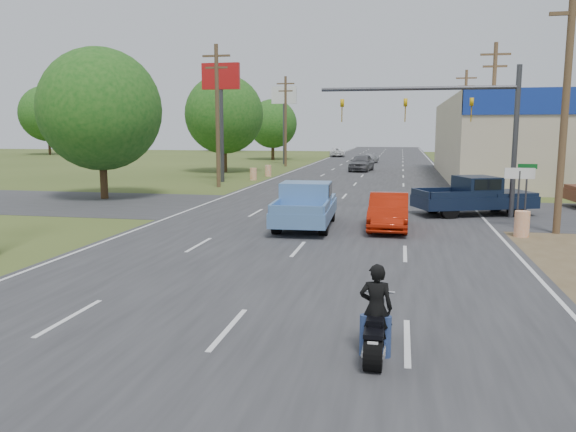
% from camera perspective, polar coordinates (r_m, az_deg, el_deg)
% --- Properties ---
extents(ground, '(200.00, 200.00, 0.00)m').
position_cam_1_polar(ground, '(11.82, -6.09, -11.43)').
color(ground, '#3D4D1E').
rests_on(ground, ground).
extents(main_road, '(15.00, 180.00, 0.02)m').
position_cam_1_polar(main_road, '(50.84, 7.56, 4.06)').
color(main_road, '#2D2D30').
rests_on(main_road, ground).
extents(cross_road, '(120.00, 10.00, 0.02)m').
position_cam_1_polar(cross_road, '(29.05, 4.59, 0.66)').
color(cross_road, '#2D2D30').
rests_on(cross_road, ground).
extents(utility_pole_1, '(2.00, 0.28, 10.00)m').
position_cam_1_polar(utility_pole_1, '(24.38, 26.40, 10.77)').
color(utility_pole_1, '#4C3823').
rests_on(utility_pole_1, ground).
extents(utility_pole_2, '(2.00, 0.28, 10.00)m').
position_cam_1_polar(utility_pole_2, '(42.04, 20.06, 9.90)').
color(utility_pole_2, '#4C3823').
rests_on(utility_pole_2, ground).
extents(utility_pole_3, '(2.00, 0.28, 10.00)m').
position_cam_1_polar(utility_pole_3, '(59.90, 17.50, 9.51)').
color(utility_pole_3, '#4C3823').
rests_on(utility_pole_3, ground).
extents(utility_pole_5, '(2.00, 0.28, 10.00)m').
position_cam_1_polar(utility_pole_5, '(40.68, -7.20, 10.41)').
color(utility_pole_5, '#4C3823').
rests_on(utility_pole_5, ground).
extents(utility_pole_6, '(2.00, 0.28, 10.00)m').
position_cam_1_polar(utility_pole_6, '(63.89, -0.25, 9.83)').
color(utility_pole_6, '#4C3823').
rests_on(utility_pole_6, ground).
extents(tree_0, '(7.14, 7.14, 8.84)m').
position_cam_1_polar(tree_0, '(35.19, -18.53, 10.22)').
color(tree_0, '#422D19').
rests_on(tree_0, ground).
extents(tree_1, '(7.56, 7.56, 9.36)m').
position_cam_1_polar(tree_1, '(55.23, -6.52, 10.22)').
color(tree_1, '#422D19').
rests_on(tree_1, ground).
extents(tree_2, '(6.72, 6.72, 8.32)m').
position_cam_1_polar(tree_2, '(78.57, -1.56, 9.35)').
color(tree_2, '#422D19').
rests_on(tree_2, ground).
extents(tree_4, '(9.24, 9.24, 11.44)m').
position_cam_1_polar(tree_4, '(103.63, -23.25, 9.53)').
color(tree_4, '#422D19').
rests_on(tree_4, ground).
extents(tree_5, '(7.98, 7.98, 9.88)m').
position_cam_1_polar(tree_5, '(108.89, 25.86, 8.80)').
color(tree_5, '#422D19').
rests_on(tree_5, ground).
extents(tree_6, '(8.82, 8.82, 10.92)m').
position_cam_1_polar(tree_6, '(110.75, -6.25, 9.91)').
color(tree_6, '#422D19').
rests_on(tree_6, ground).
extents(barrel_0, '(0.56, 0.56, 1.00)m').
position_cam_1_polar(barrel_0, '(23.31, 22.67, -0.76)').
color(barrel_0, orange).
rests_on(barrel_0, ground).
extents(barrel_1, '(0.56, 0.56, 1.00)m').
position_cam_1_polar(barrel_1, '(31.67, 20.44, 1.70)').
color(barrel_1, orange).
rests_on(barrel_1, ground).
extents(barrel_2, '(0.56, 0.56, 1.00)m').
position_cam_1_polar(barrel_2, '(46.26, -3.54, 4.27)').
color(barrel_2, orange).
rests_on(barrel_2, ground).
extents(barrel_3, '(0.56, 0.56, 1.00)m').
position_cam_1_polar(barrel_3, '(50.06, -2.03, 4.62)').
color(barrel_3, orange).
rests_on(barrel_3, ground).
extents(pole_sign_left_near, '(3.00, 0.35, 9.20)m').
position_cam_1_polar(pole_sign_left_near, '(44.88, -6.82, 12.62)').
color(pole_sign_left_near, '#3F3F44').
rests_on(pole_sign_left_near, ground).
extents(pole_sign_left_far, '(3.00, 0.35, 9.20)m').
position_cam_1_polar(pole_sign_left_far, '(68.07, -0.40, 11.32)').
color(pole_sign_left_far, '#3F3F44').
rests_on(pole_sign_left_far, ground).
extents(lane_sign, '(1.20, 0.08, 2.52)m').
position_cam_1_polar(lane_sign, '(25.13, 22.43, 3.12)').
color(lane_sign, '#3F3F44').
rests_on(lane_sign, ground).
extents(street_name_sign, '(0.80, 0.08, 2.61)m').
position_cam_1_polar(street_name_sign, '(26.74, 23.05, 2.75)').
color(street_name_sign, '#3F3F44').
rests_on(street_name_sign, ground).
extents(signal_mast, '(9.12, 0.40, 7.00)m').
position_cam_1_polar(signal_mast, '(27.69, 16.70, 9.88)').
color(signal_mast, '#3F3F44').
rests_on(signal_mast, ground).
extents(red_convertible, '(1.57, 4.48, 1.48)m').
position_cam_1_polar(red_convertible, '(23.49, 10.19, 0.44)').
color(red_convertible, '#A21A07').
rests_on(red_convertible, ground).
extents(motorcycle, '(0.63, 2.06, 1.05)m').
position_cam_1_polar(motorcycle, '(10.36, 8.85, -11.70)').
color(motorcycle, black).
rests_on(motorcycle, ground).
extents(rider, '(0.60, 0.40, 1.63)m').
position_cam_1_polar(rider, '(10.29, 8.91, -9.78)').
color(rider, black).
rests_on(rider, ground).
extents(blue_pickup, '(2.44, 5.83, 1.90)m').
position_cam_1_polar(blue_pickup, '(23.69, 1.84, 1.19)').
color(blue_pickup, black).
rests_on(blue_pickup, ground).
extents(navy_pickup, '(6.04, 4.12, 1.87)m').
position_cam_1_polar(navy_pickup, '(28.52, 18.63, 1.98)').
color(navy_pickup, black).
rests_on(navy_pickup, ground).
extents(distant_car_grey, '(2.54, 5.17, 1.70)m').
position_cam_1_polar(distant_car_grey, '(56.78, 7.48, 5.39)').
color(distant_car_grey, '#57575C').
rests_on(distant_car_grey, ground).
extents(distant_car_silver, '(2.39, 4.43, 1.22)m').
position_cam_1_polar(distant_car_silver, '(70.55, 8.26, 5.81)').
color(distant_car_silver, '#A8A8AD').
rests_on(distant_car_silver, ground).
extents(distant_car_white, '(2.92, 5.20, 1.37)m').
position_cam_1_polar(distant_car_white, '(87.93, 5.00, 6.47)').
color(distant_car_white, white).
rests_on(distant_car_white, ground).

